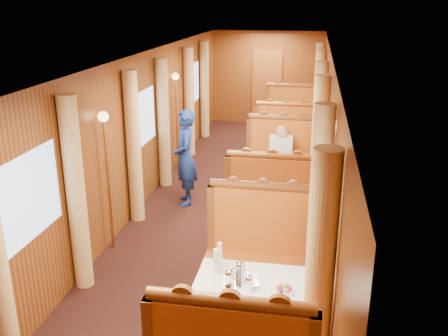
% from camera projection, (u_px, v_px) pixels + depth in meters
% --- Properties ---
extents(floor, '(3.00, 12.00, 0.01)m').
position_uv_depth(floor, '(231.00, 205.00, 8.44)').
color(floor, black).
rests_on(floor, ground).
extents(ceiling, '(3.00, 12.00, 0.01)m').
position_uv_depth(ceiling, '(232.00, 55.00, 7.63)').
color(ceiling, silver).
rests_on(ceiling, wall_left).
extents(wall_far, '(3.00, 0.01, 2.50)m').
position_uv_depth(wall_far, '(267.00, 78.00, 13.62)').
color(wall_far, brown).
rests_on(wall_far, floor).
extents(wall_left, '(0.01, 12.00, 2.50)m').
position_uv_depth(wall_left, '(143.00, 130.00, 8.28)').
color(wall_left, brown).
rests_on(wall_left, floor).
extents(wall_right, '(0.01, 12.00, 2.50)m').
position_uv_depth(wall_right, '(326.00, 139.00, 7.78)').
color(wall_right, brown).
rests_on(wall_right, floor).
extents(doorway_far, '(0.80, 0.04, 2.00)m').
position_uv_depth(doorway_far, '(267.00, 87.00, 13.67)').
color(doorway_far, brown).
rests_on(doorway_far, floor).
extents(table_near, '(1.05, 0.72, 0.75)m').
position_uv_depth(table_near, '(249.00, 314.00, 4.93)').
color(table_near, white).
rests_on(table_near, floor).
extents(banquette_near_aft, '(1.30, 0.55, 1.34)m').
position_uv_depth(banquette_near_aft, '(260.00, 259.00, 5.86)').
color(banquette_near_aft, '#AC3C13').
rests_on(banquette_near_aft, floor).
extents(table_mid, '(1.05, 0.72, 0.75)m').
position_uv_depth(table_mid, '(276.00, 188.00, 8.19)').
color(table_mid, white).
rests_on(table_mid, floor).
extents(banquette_mid_fwd, '(1.30, 0.55, 1.34)m').
position_uv_depth(banquette_mid_fwd, '(271.00, 209.00, 7.23)').
color(banquette_mid_fwd, '#AC3C13').
rests_on(banquette_mid_fwd, floor).
extents(banquette_mid_aft, '(1.30, 0.55, 1.34)m').
position_uv_depth(banquette_mid_aft, '(281.00, 165.00, 9.12)').
color(banquette_mid_aft, '#AC3C13').
rests_on(banquette_mid_aft, floor).
extents(table_far, '(1.05, 0.72, 0.75)m').
position_uv_depth(table_far, '(288.00, 133.00, 11.45)').
color(table_far, white).
rests_on(table_far, floor).
extents(banquette_far_fwd, '(1.30, 0.55, 1.34)m').
position_uv_depth(banquette_far_fwd, '(286.00, 143.00, 10.49)').
color(banquette_far_fwd, '#AC3C13').
rests_on(banquette_far_fwd, floor).
extents(banquette_far_aft, '(1.30, 0.55, 1.34)m').
position_uv_depth(banquette_far_aft, '(291.00, 121.00, 12.38)').
color(banquette_far_aft, '#AC3C13').
rests_on(banquette_far_aft, floor).
extents(tea_tray, '(0.41, 0.37, 0.01)m').
position_uv_depth(tea_tray, '(241.00, 281.00, 4.79)').
color(tea_tray, silver).
rests_on(tea_tray, table_near).
extents(teapot_left, '(0.17, 0.14, 0.13)m').
position_uv_depth(teapot_left, '(230.00, 279.00, 4.72)').
color(teapot_left, silver).
rests_on(teapot_left, tea_tray).
extents(teapot_right, '(0.17, 0.14, 0.12)m').
position_uv_depth(teapot_right, '(249.00, 284.00, 4.65)').
color(teapot_right, silver).
rests_on(teapot_right, tea_tray).
extents(teapot_back, '(0.19, 0.17, 0.13)m').
position_uv_depth(teapot_back, '(240.00, 271.00, 4.86)').
color(teapot_back, silver).
rests_on(teapot_back, tea_tray).
extents(fruit_plate, '(0.21, 0.21, 0.05)m').
position_uv_depth(fruit_plate, '(284.00, 289.00, 4.63)').
color(fruit_plate, white).
rests_on(fruit_plate, table_near).
extents(cup_inboard, '(0.08, 0.08, 0.26)m').
position_uv_depth(cup_inboard, '(216.00, 263.00, 4.91)').
color(cup_inboard, white).
rests_on(cup_inboard, table_near).
extents(cup_outboard, '(0.08, 0.08, 0.26)m').
position_uv_depth(cup_outboard, '(220.00, 257.00, 5.03)').
color(cup_outboard, white).
rests_on(cup_outboard, table_near).
extents(rose_vase_mid, '(0.06, 0.06, 0.36)m').
position_uv_depth(rose_vase_mid, '(279.00, 156.00, 8.01)').
color(rose_vase_mid, silver).
rests_on(rose_vase_mid, table_mid).
extents(rose_vase_far, '(0.06, 0.06, 0.36)m').
position_uv_depth(rose_vase_far, '(291.00, 110.00, 11.29)').
color(rose_vase_far, silver).
rests_on(rose_vase_far, table_far).
extents(window_left_near, '(0.01, 1.20, 0.90)m').
position_uv_depth(window_left_near, '(28.00, 198.00, 4.96)').
color(window_left_near, '#91ADD3').
rests_on(window_left_near, wall_left).
extents(curtain_left_near_b, '(0.22, 0.22, 2.35)m').
position_uv_depth(curtain_left_near_b, '(76.00, 195.00, 5.75)').
color(curtain_left_near_b, tan).
rests_on(curtain_left_near_b, floor).
extents(window_right_near, '(0.01, 1.20, 0.90)m').
position_uv_depth(window_right_near, '(332.00, 220.00, 4.46)').
color(window_right_near, '#91ADD3').
rests_on(window_right_near, wall_right).
extents(curtain_right_near_a, '(0.22, 0.22, 2.35)m').
position_uv_depth(curtain_right_near_a, '(319.00, 294.00, 3.84)').
color(curtain_right_near_a, tan).
rests_on(curtain_right_near_a, floor).
extents(curtain_right_near_b, '(0.22, 0.22, 2.35)m').
position_uv_depth(curtain_right_near_b, '(318.00, 212.00, 5.30)').
color(curtain_right_near_b, tan).
rests_on(curtain_right_near_b, floor).
extents(window_left_mid, '(0.01, 1.20, 0.90)m').
position_uv_depth(window_left_mid, '(143.00, 118.00, 8.22)').
color(window_left_mid, '#91ADD3').
rests_on(window_left_mid, wall_left).
extents(curtain_left_mid_a, '(0.22, 0.22, 2.35)m').
position_uv_depth(curtain_left_mid_a, '(134.00, 148.00, 7.56)').
color(curtain_left_mid_a, tan).
rests_on(curtain_left_mid_a, floor).
extents(curtain_left_mid_b, '(0.22, 0.22, 2.35)m').
position_uv_depth(curtain_left_mid_b, '(163.00, 124.00, 9.01)').
color(curtain_left_mid_b, tan).
rests_on(curtain_left_mid_b, floor).
extents(window_right_mid, '(0.01, 1.20, 0.90)m').
position_uv_depth(window_right_mid, '(326.00, 126.00, 7.72)').
color(window_right_mid, '#91ADD3').
rests_on(window_right_mid, wall_right).
extents(curtain_right_mid_a, '(0.22, 0.22, 2.35)m').
position_uv_depth(curtain_right_mid_a, '(318.00, 158.00, 7.10)').
color(curtain_right_mid_a, tan).
rests_on(curtain_right_mid_a, floor).
extents(curtain_right_mid_b, '(0.22, 0.22, 2.35)m').
position_uv_depth(curtain_right_mid_b, '(318.00, 130.00, 8.55)').
color(curtain_right_mid_b, tan).
rests_on(curtain_right_mid_b, floor).
extents(window_left_far, '(0.01, 1.20, 0.90)m').
position_uv_depth(window_left_far, '(193.00, 84.00, 11.47)').
color(window_left_far, '#91ADD3').
rests_on(window_left_far, wall_left).
extents(curtain_left_far_a, '(0.22, 0.22, 2.35)m').
position_uv_depth(curtain_left_far_a, '(189.00, 102.00, 10.82)').
color(curtain_left_far_a, tan).
rests_on(curtain_left_far_a, floor).
extents(curtain_left_far_b, '(0.22, 0.22, 2.35)m').
position_uv_depth(curtain_left_far_b, '(204.00, 90.00, 12.27)').
color(curtain_left_far_b, tan).
rests_on(curtain_left_far_b, floor).
extents(window_right_far, '(0.01, 1.20, 0.90)m').
position_uv_depth(window_right_far, '(324.00, 88.00, 10.98)').
color(window_right_far, '#91ADD3').
rests_on(window_right_far, wall_right).
extents(curtain_right_far_a, '(0.22, 0.22, 2.35)m').
position_uv_depth(curtain_right_far_a, '(318.00, 107.00, 10.36)').
color(curtain_right_far_a, tan).
rests_on(curtain_right_far_a, floor).
extents(curtain_right_far_b, '(0.22, 0.22, 2.35)m').
position_uv_depth(curtain_right_far_b, '(318.00, 94.00, 11.81)').
color(curtain_right_far_b, tan).
rests_on(curtain_right_far_b, floor).
extents(sconce_left_fore, '(0.14, 0.14, 1.95)m').
position_uv_depth(sconce_left_fore, '(106.00, 153.00, 6.59)').
color(sconce_left_fore, '#BF8C3F').
rests_on(sconce_left_fore, floor).
extents(sconce_right_fore, '(0.14, 0.14, 1.95)m').
position_uv_depth(sconce_right_fore, '(321.00, 165.00, 6.13)').
color(sconce_right_fore, '#BF8C3F').
rests_on(sconce_right_fore, floor).
extents(sconce_left_aft, '(0.14, 0.14, 1.95)m').
position_uv_depth(sconce_left_aft, '(176.00, 102.00, 9.85)').
color(sconce_left_aft, '#BF8C3F').
rests_on(sconce_left_aft, floor).
extents(sconce_right_aft, '(0.14, 0.14, 1.95)m').
position_uv_depth(sconce_right_aft, '(320.00, 107.00, 9.39)').
color(sconce_right_aft, '#BF8C3F').
rests_on(sconce_right_aft, floor).
extents(steward, '(0.54, 0.68, 1.62)m').
position_uv_depth(steward, '(185.00, 158.00, 8.30)').
color(steward, navy).
rests_on(steward, floor).
extents(passenger, '(0.40, 0.44, 0.76)m').
position_uv_depth(passenger, '(281.00, 152.00, 8.82)').
color(passenger, beige).
rests_on(passenger, banquette_mid_aft).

